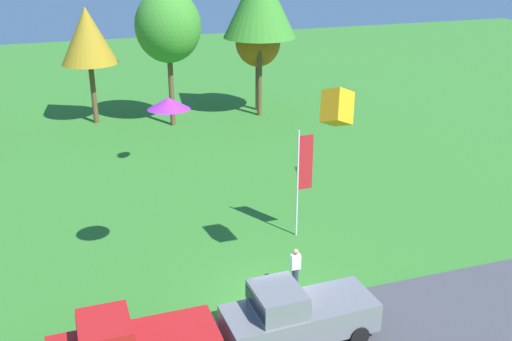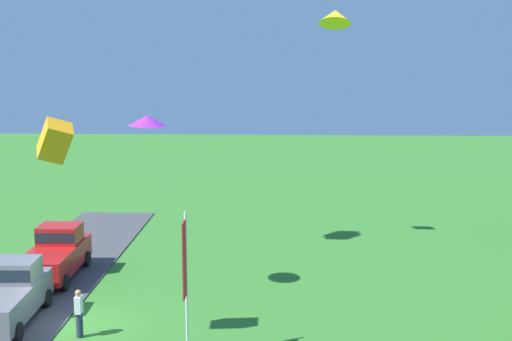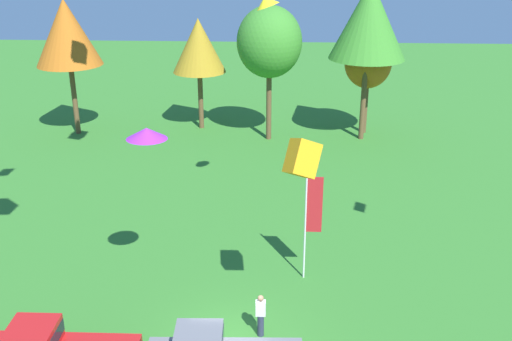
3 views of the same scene
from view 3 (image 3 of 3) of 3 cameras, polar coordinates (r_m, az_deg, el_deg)
person_beside_suv at (r=22.23m, az=0.45°, el=-13.61°), size 0.36×0.24×1.71m
tree_far_left at (r=43.50m, az=-17.59°, el=12.42°), size 4.48×4.48×9.45m
tree_left_of_center at (r=43.20m, az=-5.47°, el=11.73°), size 3.77×3.77×7.97m
tree_lone_near at (r=40.43m, az=1.28°, el=12.11°), size 4.34×4.34×9.16m
tree_right_of_center at (r=40.91m, az=10.71°, el=13.90°), size 5.10×5.10×10.76m
tree_center_back at (r=42.85m, az=10.63°, el=10.04°), size 3.27×3.27×6.90m
flag_banner at (r=24.52m, az=5.30°, el=-3.96°), size 0.71×0.08×4.90m
kite_delta_high_right at (r=26.81m, az=0.99°, el=15.80°), size 1.25×1.17×0.78m
kite_delta_high_left at (r=21.40m, az=-10.37°, el=3.50°), size 1.94×1.95×0.45m
kite_box_topmost at (r=19.16m, az=4.43°, el=1.16°), size 1.31×1.41×1.53m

